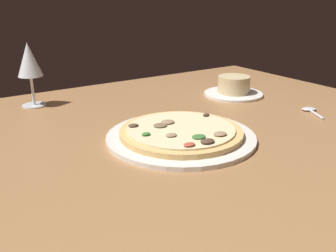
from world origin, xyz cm
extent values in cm
cube|color=#996B42|center=(0.00, 0.00, 2.00)|extent=(150.00, 110.00, 4.00)
cylinder|color=silver|center=(4.62, -3.50, 4.50)|extent=(33.25, 33.25, 1.00)
cylinder|color=tan|center=(4.62, -3.50, 5.60)|extent=(27.45, 27.45, 1.20)
cylinder|color=beige|center=(4.62, -3.50, 6.40)|extent=(23.98, 23.98, 0.40)
ellipsoid|color=#4C3828|center=(3.99, -13.45, 6.96)|extent=(3.05, 2.34, 0.71)
ellipsoid|color=#937556|center=(8.84, -11.68, 6.92)|extent=(3.00, 2.35, 0.64)
ellipsoid|color=#4C3828|center=(-3.73, 3.22, 6.88)|extent=(2.35, 1.75, 0.56)
ellipsoid|color=#AD4733|center=(-0.27, -12.74, 6.88)|extent=(2.47, 1.85, 0.57)
ellipsoid|color=#387033|center=(-4.16, -3.12, 6.91)|extent=(1.91, 1.49, 0.61)
ellipsoid|color=#387033|center=(4.28, -10.27, 6.84)|extent=(3.01, 2.44, 0.47)
ellipsoid|color=#4C3828|center=(14.49, -0.17, 6.95)|extent=(1.70, 1.21, 0.71)
ellipsoid|color=#937556|center=(3.96, 0.90, 6.90)|extent=(3.15, 2.77, 0.59)
ellipsoid|color=brown|center=(1.35, 0.44, 6.85)|extent=(3.19, 2.81, 0.50)
ellipsoid|color=#937556|center=(0.25, -6.45, 6.85)|extent=(2.45, 1.91, 0.51)
cylinder|color=silver|center=(40.09, 17.92, 4.40)|extent=(18.37, 18.37, 0.80)
cylinder|color=#D1B784|center=(40.09, 17.92, 7.45)|extent=(9.91, 9.91, 5.30)
cylinder|color=silver|center=(-15.54, 40.76, 4.20)|extent=(6.69, 6.69, 0.40)
cylinder|color=silver|center=(-15.54, 40.76, 8.54)|extent=(0.80, 0.80, 8.28)
cone|color=silver|center=(-15.54, 40.76, 17.33)|extent=(6.84, 6.84, 9.30)
cone|color=#5B0F19|center=(-15.54, 40.76, 15.02)|extent=(3.10, 3.10, 4.69)
ellipsoid|color=silver|center=(46.19, -5.79, 4.50)|extent=(4.83, 4.31, 1.00)
cylinder|color=silver|center=(44.35, -9.41, 4.35)|extent=(4.29, 7.55, 0.70)
camera|label=1|loc=(-41.62, -68.01, 35.45)|focal=40.84mm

